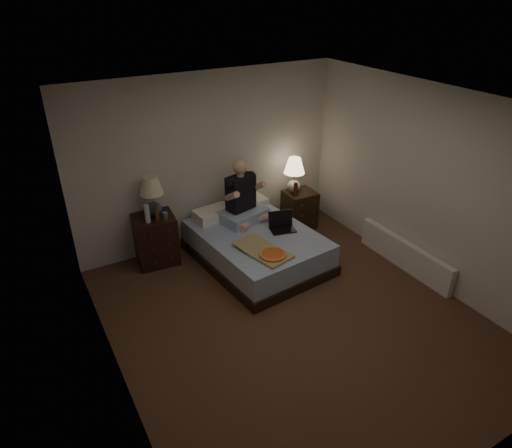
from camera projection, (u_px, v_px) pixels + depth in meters
floor at (294, 318)px, 5.40m from camera, size 4.00×4.50×0.00m
ceiling at (304, 107)px, 4.21m from camera, size 4.00×4.50×0.00m
wall_back at (209, 160)px, 6.52m from camera, size 4.00×0.00×2.50m
wall_front at (486, 364)px, 3.09m from camera, size 4.00×0.00×2.50m
wall_left at (107, 281)px, 3.93m from camera, size 0.00×4.50×2.50m
wall_right at (431, 188)px, 5.68m from camera, size 0.00×4.50×2.50m
bed at (257, 247)px, 6.39m from camera, size 1.55×1.96×0.46m
nightstand_left at (156, 239)px, 6.33m from camera, size 0.59×0.54×0.71m
nightstand_right at (299, 209)px, 7.26m from camera, size 0.48×0.44×0.60m
lamp_left at (152, 196)px, 6.07m from camera, size 0.40×0.40×0.56m
lamp_right at (294, 175)px, 6.99m from camera, size 0.41×0.41×0.56m
water_bottle at (147, 214)px, 5.96m from camera, size 0.07×0.07×0.25m
soda_can at (165, 216)px, 6.08m from camera, size 0.07×0.07×0.10m
beer_bottle_left at (157, 212)px, 6.03m from camera, size 0.06×0.06×0.23m
beer_bottle_right at (296, 189)px, 6.95m from camera, size 0.06×0.06×0.23m
person at (243, 191)px, 6.39m from camera, size 0.77×0.66×0.93m
laptop at (283, 223)px, 6.29m from camera, size 0.40×0.35×0.24m
pizza_box at (273, 255)px, 5.70m from camera, size 0.57×0.83×0.08m
radiator at (405, 255)px, 6.27m from camera, size 0.10×1.60×0.40m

